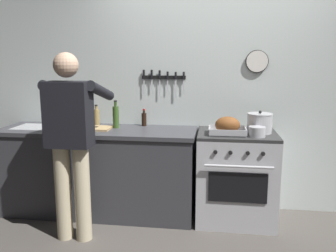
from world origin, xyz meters
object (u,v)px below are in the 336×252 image
object	(u,v)px
stock_pot	(260,123)
bottle_soy_sauce	(144,119)
bottle_vinegar	(97,117)
person_cook	(71,135)
roasting_pan	(228,127)
stove	(236,177)
saucepan	(257,132)
cutting_board	(94,128)
bottle_olive_oil	(116,116)

from	to	relation	value
stock_pot	bottle_soy_sauce	world-z (taller)	stock_pot
bottle_vinegar	stock_pot	bearing A→B (deg)	-4.87
person_cook	bottle_vinegar	bearing A→B (deg)	-12.45
bottle_vinegar	roasting_pan	bearing A→B (deg)	-10.94
stove	stock_pot	size ratio (longest dim) A/B	3.72
stove	saucepan	size ratio (longest dim) A/B	5.84
bottle_soy_sauce	stock_pot	bearing A→B (deg)	-9.87
stock_pot	cutting_board	size ratio (longest dim) A/B	0.67
saucepan	bottle_olive_oil	xyz separation A→B (m)	(-1.41, 0.24, 0.07)
person_cook	bottle_soy_sauce	distance (m)	0.94
stove	person_cook	bearing A→B (deg)	-158.50
roasting_pan	cutting_board	distance (m)	1.36
stove	cutting_board	size ratio (longest dim) A/B	2.50
person_cook	roasting_pan	distance (m)	1.44
cutting_board	bottle_olive_oil	distance (m)	0.26
bottle_soy_sauce	saucepan	bearing A→B (deg)	-19.01
bottle_olive_oil	stock_pot	bearing A→B (deg)	-2.00
roasting_pan	bottle_soy_sauce	xyz separation A→B (m)	(-0.87, 0.33, -0.00)
stove	bottle_soy_sauce	bearing A→B (deg)	166.67
roasting_pan	bottle_vinegar	distance (m)	1.41
stove	stock_pot	xyz separation A→B (m)	(0.21, 0.02, 0.55)
saucepan	bottle_olive_oil	size ratio (longest dim) A/B	0.54
stove	bottle_olive_oil	distance (m)	1.37
person_cook	bottle_vinegar	xyz separation A→B (m)	(-0.02, 0.74, 0.04)
stove	saucepan	xyz separation A→B (m)	(0.17, -0.16, 0.50)
roasting_pan	bottle_olive_oil	distance (m)	1.15
saucepan	bottle_olive_oil	bearing A→B (deg)	170.41
roasting_pan	saucepan	distance (m)	0.28
stove	bottle_vinegar	world-z (taller)	bottle_vinegar
person_cook	cutting_board	xyz separation A→B (m)	(0.00, 0.55, -0.04)
stove	cutting_board	distance (m)	1.53
bottle_olive_oil	bottle_soy_sauce	xyz separation A→B (m)	(0.27, 0.16, -0.05)
stock_pot	saucepan	size ratio (longest dim) A/B	1.57
person_cook	stock_pot	distance (m)	1.77
stove	roasting_pan	size ratio (longest dim) A/B	2.56
roasting_pan	stock_pot	world-z (taller)	stock_pot
roasting_pan	saucepan	world-z (taller)	roasting_pan
stove	cutting_board	xyz separation A→B (m)	(-1.46, -0.02, 0.46)
stove	bottle_vinegar	xyz separation A→B (m)	(-1.48, 0.17, 0.54)
bottle_olive_oil	bottle_soy_sauce	bearing A→B (deg)	30.38
roasting_pan	bottle_soy_sauce	size ratio (longest dim) A/B	1.93
cutting_board	bottle_vinegar	distance (m)	0.21
bottle_olive_oil	bottle_soy_sauce	world-z (taller)	bottle_olive_oil
stock_pot	cutting_board	distance (m)	1.67
stock_pot	bottle_vinegar	world-z (taller)	bottle_vinegar
stock_pot	stove	bearing A→B (deg)	-173.25
stock_pot	bottle_olive_oil	xyz separation A→B (m)	(-1.45, 0.05, 0.03)
roasting_pan	bottle_vinegar	bearing A→B (deg)	169.06
stock_pot	cutting_board	bearing A→B (deg)	-178.41
bottle_olive_oil	bottle_vinegar	distance (m)	0.26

